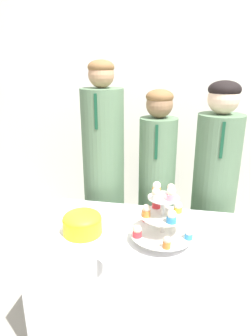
# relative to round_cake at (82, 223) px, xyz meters

# --- Properties ---
(wall_back) EXTENTS (9.00, 0.06, 2.70)m
(wall_back) POSITION_rel_round_cake_xyz_m (0.34, 1.51, 0.57)
(wall_back) COLOR silver
(wall_back) RESTS_ON ground_plane
(table) EXTENTS (1.23, 0.58, 0.72)m
(table) POSITION_rel_round_cake_xyz_m (0.34, 0.10, -0.42)
(table) COLOR white
(table) RESTS_ON ground_plane
(round_cake) EXTENTS (0.24, 0.24, 0.13)m
(round_cake) POSITION_rel_round_cake_xyz_m (0.00, 0.00, 0.00)
(round_cake) COLOR white
(round_cake) RESTS_ON table
(cake_knife) EXTENTS (0.19, 0.16, 0.01)m
(cake_knife) POSITION_rel_round_cake_xyz_m (0.06, -0.12, -0.06)
(cake_knife) COLOR silver
(cake_knife) RESTS_ON table
(cupcake_stand) EXTENTS (0.32, 0.32, 0.31)m
(cupcake_stand) POSITION_rel_round_cake_xyz_m (0.41, 0.02, 0.07)
(cupcake_stand) COLOR silver
(cupcake_stand) RESTS_ON table
(student_0) EXTENTS (0.29, 0.29, 1.58)m
(student_0) POSITION_rel_round_cake_xyz_m (-0.06, 0.64, -0.03)
(student_0) COLOR #567556
(student_0) RESTS_ON ground_plane
(student_1) EXTENTS (0.25, 0.25, 1.41)m
(student_1) POSITION_rel_round_cake_xyz_m (0.32, 0.64, -0.10)
(student_1) COLOR #567556
(student_1) RESTS_ON ground_plane
(student_2) EXTENTS (0.29, 0.30, 1.46)m
(student_2) POSITION_rel_round_cake_xyz_m (0.71, 0.64, -0.08)
(student_2) COLOR #567556
(student_2) RESTS_ON ground_plane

